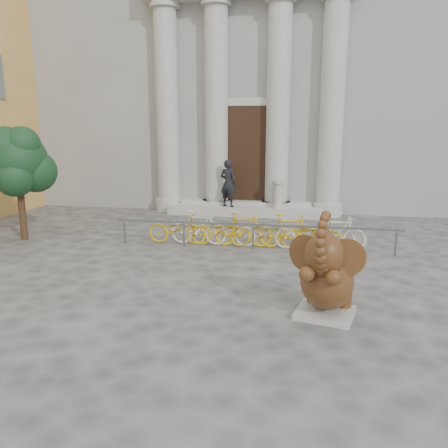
% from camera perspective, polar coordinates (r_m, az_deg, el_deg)
% --- Properties ---
extents(ground, '(80.00, 80.00, 0.00)m').
position_cam_1_polar(ground, '(8.44, -5.66, -10.75)').
color(ground, '#474442').
rests_on(ground, ground).
extents(classical_building, '(22.00, 10.70, 12.00)m').
position_cam_1_polar(classical_building, '(22.67, 4.76, 19.00)').
color(classical_building, gray).
rests_on(classical_building, ground).
extents(entrance_steps, '(6.00, 1.20, 0.36)m').
position_cam_1_polar(entrance_steps, '(17.29, 2.71, 1.85)').
color(entrance_steps, '#A8A59E').
rests_on(entrance_steps, ground).
extents(elephant_statue, '(1.29, 1.55, 1.97)m').
position_cam_1_polar(elephant_statue, '(7.97, 13.22, -6.91)').
color(elephant_statue, '#A8A59E').
rests_on(elephant_statue, ground).
extents(bike_rack, '(8.00, 0.53, 1.00)m').
position_cam_1_polar(bike_rack, '(12.43, 3.89, -0.76)').
color(bike_rack, slate).
rests_on(bike_rack, ground).
extents(tree, '(1.95, 1.78, 3.39)m').
position_cam_1_polar(tree, '(14.29, -25.31, 7.36)').
color(tree, '#332114').
rests_on(tree, ground).
extents(pedestrian, '(0.78, 0.64, 1.82)m').
position_cam_1_polar(pedestrian, '(16.87, 0.54, 5.35)').
color(pedestrian, black).
rests_on(pedestrian, entrance_steps).
extents(balustrade_post, '(0.43, 0.43, 1.06)m').
position_cam_1_polar(balustrade_post, '(16.77, 7.09, 3.75)').
color(balustrade_post, '#A8A59E').
rests_on(balustrade_post, entrance_steps).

